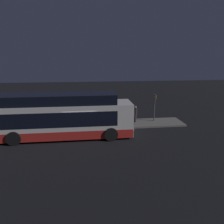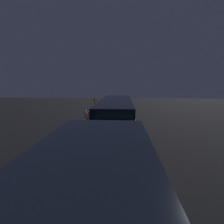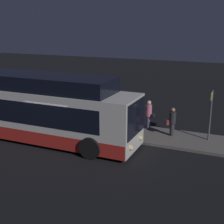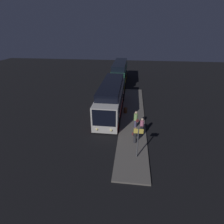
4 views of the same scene
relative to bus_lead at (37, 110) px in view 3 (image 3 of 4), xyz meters
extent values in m
plane|color=black|center=(1.51, -0.18, -1.64)|extent=(80.00, 80.00, 0.00)
cube|color=#605B56|center=(1.51, 2.77, -1.56)|extent=(20.00, 2.71, 0.15)
cube|color=silver|center=(0.10, 0.00, -0.12)|extent=(11.27, 2.58, 2.65)
cube|color=#B2231E|center=(0.10, 0.00, -1.10)|extent=(11.22, 2.60, 0.70)
cube|color=black|center=(-0.18, 0.00, 0.19)|extent=(9.24, 2.61, 1.17)
cube|color=black|center=(5.75, 0.00, 0.25)|extent=(0.06, 2.27, 1.70)
sphere|color=#F9E58C|center=(5.77, 0.71, -1.00)|extent=(0.24, 0.24, 0.24)
sphere|color=#F9E58C|center=(5.77, -0.71, -1.00)|extent=(0.24, 0.24, 0.24)
cylinder|color=black|center=(3.93, 1.29, -1.10)|extent=(1.08, 0.30, 1.08)
cylinder|color=black|center=(3.93, -1.29, -1.10)|extent=(1.08, 0.30, 1.08)
cylinder|color=black|center=(-3.40, 1.29, -1.10)|extent=(1.08, 0.30, 1.08)
cube|color=black|center=(-0.35, 0.00, 1.59)|extent=(9.58, 2.37, 0.78)
cylinder|color=#4C476B|center=(4.01, 3.05, -1.08)|extent=(0.39, 0.39, 0.82)
cylinder|color=#8CB766|center=(4.01, 3.05, -0.31)|extent=(0.55, 0.55, 0.72)
sphere|color=beige|center=(4.01, 3.05, 0.18)|extent=(0.27, 0.27, 0.27)
cube|color=maroon|center=(4.25, 3.23, -0.62)|extent=(0.28, 0.31, 0.24)
cylinder|color=#4C476B|center=(5.27, 3.64, -1.10)|extent=(0.28, 0.28, 0.79)
cylinder|color=#CC6B8C|center=(5.27, 3.64, -0.36)|extent=(0.40, 0.40, 0.68)
sphere|color=beige|center=(5.27, 3.64, 0.11)|extent=(0.26, 0.26, 0.26)
cube|color=black|center=(5.55, 3.62, -0.65)|extent=(0.17, 0.29, 0.24)
cylinder|color=#2D2D33|center=(6.85, 3.01, -1.12)|extent=(0.34, 0.34, 0.74)
cylinder|color=#262628|center=(6.85, 3.01, -0.43)|extent=(0.49, 0.49, 0.64)
sphere|color=#9E7051|center=(6.85, 3.01, 0.01)|extent=(0.24, 0.24, 0.24)
cube|color=maroon|center=(6.59, 2.88, -0.70)|extent=(0.25, 0.31, 0.24)
cube|color=#598C59|center=(4.54, 3.65, -1.11)|extent=(0.45, 0.22, 0.76)
cylinder|color=black|center=(4.54, 3.65, -0.61)|extent=(0.02, 0.02, 0.24)
cylinder|color=#4C4C51|center=(8.81, 3.16, -0.13)|extent=(0.10, 0.10, 2.71)
cube|color=#E5C64C|center=(8.81, 3.16, 0.98)|extent=(0.04, 0.73, 0.39)
cylinder|color=#593319|center=(0.70, 1.85, -1.16)|extent=(0.44, 0.44, 0.65)
camera|label=1|loc=(2.02, -17.32, 4.88)|focal=35.00mm
camera|label=2|loc=(-13.88, -0.55, 3.33)|focal=28.00mm
camera|label=3|loc=(10.38, -13.44, 4.62)|focal=50.00mm
camera|label=4|loc=(20.16, 2.51, 8.02)|focal=28.00mm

